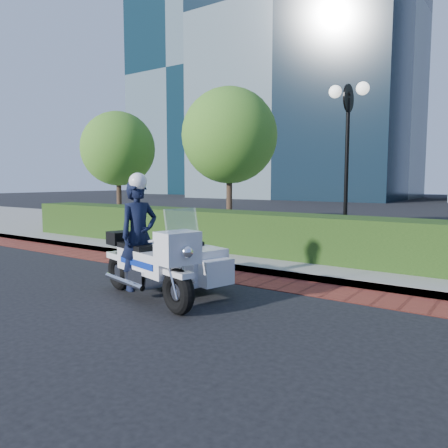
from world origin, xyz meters
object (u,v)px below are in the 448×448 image
Objects in this scene: tree_b at (229,136)px; police_motorcycle at (162,255)px; lamppost at (347,140)px; tree_a at (118,149)px.

tree_b reaches higher than police_motorcycle.
lamppost is 0.86× the size of tree_b.
police_motorcycle is at bearing -37.99° from tree_a.
tree_b is (-4.50, 1.30, 0.48)m from lamppost.
police_motorcycle is (-1.16, -5.60, -2.25)m from lamppost.
tree_b is 8.14m from police_motorcycle.
lamppost is at bearing 93.80° from police_motorcycle.
lamppost reaches higher than police_motorcycle.
tree_a is (-10.00, 1.30, 0.26)m from lamppost.
tree_b is at bearing 131.30° from police_motorcycle.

